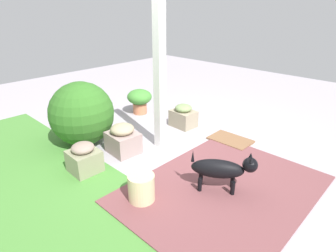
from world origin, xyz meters
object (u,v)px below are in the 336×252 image
object	(u,v)px
stone_planter_mid	(123,139)
stone_planter_nearest	(183,116)
terracotta_pot_broad	(140,99)
stone_planter_far	(84,158)
ceramic_urn	(141,188)
doormat	(230,140)
round_shrub	(82,114)
dog	(222,169)
porch_pillar	(160,75)

from	to	relation	value
stone_planter_mid	stone_planter_nearest	bearing A→B (deg)	-90.07
stone_planter_nearest	terracotta_pot_broad	xyz separation A→B (m)	(1.06, 0.11, 0.11)
terracotta_pot_broad	stone_planter_far	bearing A→B (deg)	120.00
stone_planter_mid	ceramic_urn	bearing A→B (deg)	151.76
stone_planter_nearest	ceramic_urn	distance (m)	2.19
stone_planter_mid	doormat	world-z (taller)	stone_planter_mid
round_shrub	terracotta_pot_broad	xyz separation A→B (m)	(0.36, -1.48, -0.19)
stone_planter_far	doormat	world-z (taller)	stone_planter_far
stone_planter_mid	stone_planter_far	world-z (taller)	stone_planter_mid
round_shrub	doormat	distance (m)	2.39
stone_planter_mid	dog	bearing A→B (deg)	-172.65
porch_pillar	ceramic_urn	distance (m)	1.67
porch_pillar	round_shrub	size ratio (longest dim) A/B	2.26
stone_planter_mid	doormat	bearing A→B (deg)	-123.51
round_shrub	dog	size ratio (longest dim) A/B	1.42
porch_pillar	doormat	bearing A→B (deg)	-128.53
stone_planter_far	stone_planter_nearest	bearing A→B (deg)	-88.67
stone_planter_mid	terracotta_pot_broad	distance (m)	1.64
stone_planter_nearest	ceramic_urn	bearing A→B (deg)	118.73
stone_planter_nearest	terracotta_pot_broad	world-z (taller)	terracotta_pot_broad
doormat	stone_planter_mid	bearing A→B (deg)	56.49
round_shrub	doormat	world-z (taller)	round_shrub
stone_planter_mid	dog	size ratio (longest dim) A/B	0.68
porch_pillar	stone_planter_nearest	world-z (taller)	porch_pillar
stone_planter_nearest	ceramic_urn	xyz separation A→B (m)	(-1.05, 1.92, -0.03)
terracotta_pot_broad	doormat	size ratio (longest dim) A/B	0.75
stone_planter_far	terracotta_pot_broad	world-z (taller)	terracotta_pot_broad
ceramic_urn	doormat	size ratio (longest dim) A/B	0.50
ceramic_urn	porch_pillar	bearing A→B (deg)	-53.53
stone_planter_mid	ceramic_urn	xyz separation A→B (m)	(-1.05, 0.57, -0.05)
round_shrub	terracotta_pot_broad	bearing A→B (deg)	-76.15
stone_planter_far	doormat	bearing A→B (deg)	-113.11
round_shrub	ceramic_urn	xyz separation A→B (m)	(-1.75, 0.34, -0.33)
porch_pillar	dog	bearing A→B (deg)	166.13
terracotta_pot_broad	ceramic_urn	distance (m)	2.79
round_shrub	ceramic_urn	distance (m)	1.81
porch_pillar	stone_planter_far	xyz separation A→B (m)	(0.19, 1.22, -0.92)
stone_planter_nearest	stone_planter_far	xyz separation A→B (m)	(-0.05, 2.03, -0.00)
porch_pillar	stone_planter_far	size ratio (longest dim) A/B	5.39
round_shrub	terracotta_pot_broad	size ratio (longest dim) A/B	2.00
ceramic_urn	round_shrub	bearing A→B (deg)	-10.90
porch_pillar	terracotta_pot_broad	size ratio (longest dim) A/B	4.52
dog	ceramic_urn	size ratio (longest dim) A/B	2.11
stone_planter_far	doormat	size ratio (longest dim) A/B	0.63
stone_planter_nearest	dog	size ratio (longest dim) A/B	0.63
round_shrub	doormat	xyz separation A→B (m)	(-1.65, -1.66, -0.48)
doormat	dog	bearing A→B (deg)	117.51
terracotta_pot_broad	ceramic_urn	bearing A→B (deg)	139.40
terracotta_pot_broad	ceramic_urn	world-z (taller)	terracotta_pot_broad
stone_planter_mid	stone_planter_far	bearing A→B (deg)	94.14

